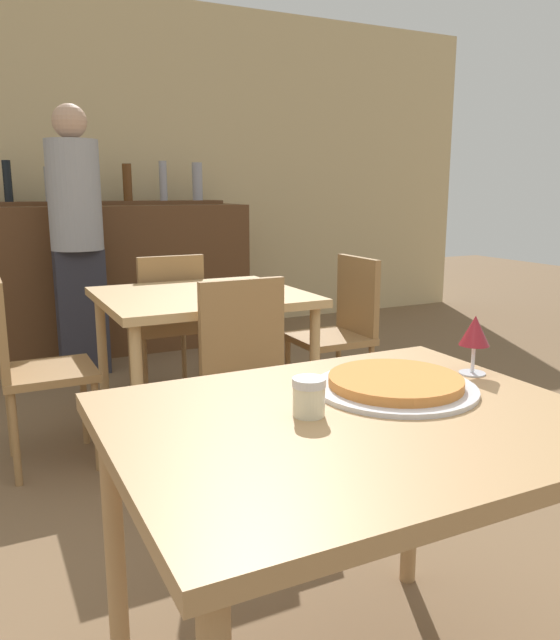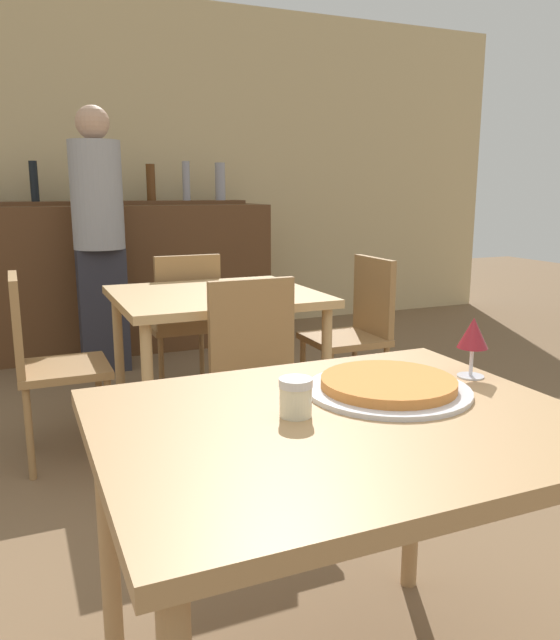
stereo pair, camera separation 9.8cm
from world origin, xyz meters
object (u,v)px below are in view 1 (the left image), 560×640
object	(u,v)px
chair_far_side_back	(168,318)
chair_far_side_right	(341,324)
cheese_shaker	(309,397)
chair_far_side_left	(29,359)
chair_far_side_front	(252,372)
pizza_tray	(395,384)
person_standing	(77,232)
wine_glass	(475,332)

from	to	relation	value
chair_far_side_back	chair_far_side_right	size ratio (longest dim) A/B	1.00
chair_far_side_right	cheese_shaker	size ratio (longest dim) A/B	10.38
chair_far_side_back	chair_far_side_left	size ratio (longest dim) A/B	1.00
chair_far_side_front	cheese_shaker	xyz separation A→B (m)	(-0.37, -1.15, 0.30)
chair_far_side_back	pizza_tray	distance (m)	2.35
chair_far_side_right	chair_far_side_front	bearing A→B (deg)	-52.89
cheese_shaker	person_standing	distance (m)	3.21
chair_far_side_front	person_standing	world-z (taller)	person_standing
person_standing	cheese_shaker	bearing A→B (deg)	-90.18
chair_far_side_left	pizza_tray	xyz separation A→B (m)	(0.72, -1.71, 0.27)
person_standing	chair_far_side_back	bearing A→B (deg)	-66.13
chair_far_side_right	person_standing	distance (m)	1.91
chair_far_side_left	wine_glass	size ratio (longest dim) A/B	5.55
chair_far_side_left	wine_glass	distance (m)	1.99
chair_far_side_front	cheese_shaker	size ratio (longest dim) A/B	10.38
chair_far_side_front	chair_far_side_right	xyz separation A→B (m)	(0.82, 0.62, 0.00)
cheese_shaker	wine_glass	world-z (taller)	wine_glass
chair_far_side_back	chair_far_side_front	bearing A→B (deg)	90.00
person_standing	pizza_tray	bearing A→B (deg)	-85.23
chair_far_side_right	cheese_shaker	xyz separation A→B (m)	(-1.19, -1.77, 0.30)
chair_far_side_back	person_standing	bearing A→B (deg)	-66.13
chair_far_side_left	person_standing	distance (m)	1.58
chair_far_side_right	pizza_tray	distance (m)	1.96
chair_far_side_right	person_standing	world-z (taller)	person_standing
chair_far_side_back	chair_far_side_left	distance (m)	1.02
cheese_shaker	person_standing	size ratio (longest dim) A/B	0.05
chair_far_side_back	chair_far_side_right	distance (m)	1.02
chair_far_side_right	person_standing	size ratio (longest dim) A/B	0.49
chair_far_side_front	chair_far_side_back	bearing A→B (deg)	90.00
chair_far_side_left	chair_far_side_back	bearing A→B (deg)	-52.89
chair_far_side_front	wine_glass	size ratio (longest dim) A/B	5.55
chair_far_side_right	wine_glass	distance (m)	1.85
chair_far_side_left	wine_glass	world-z (taller)	wine_glass
chair_far_side_back	chair_far_side_right	bearing A→B (deg)	142.89
chair_far_side_left	pizza_tray	size ratio (longest dim) A/B	2.21
chair_far_side_back	cheese_shaker	world-z (taller)	chair_far_side_back
pizza_tray	cheese_shaker	size ratio (longest dim) A/B	4.70
chair_far_side_front	chair_far_side_right	distance (m)	1.02
chair_far_side_back	pizza_tray	world-z (taller)	chair_far_side_back
chair_far_side_left	cheese_shaker	size ratio (longest dim) A/B	10.38
chair_far_side_left	chair_far_side_front	bearing A→B (deg)	-127.11
person_standing	wine_glass	world-z (taller)	person_standing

